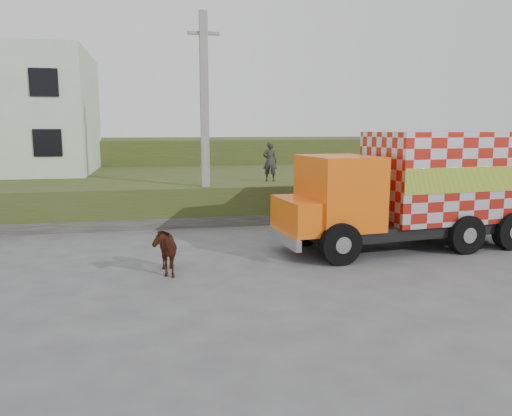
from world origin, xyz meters
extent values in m
plane|color=#474749|center=(0.00, 0.00, 0.00)|extent=(120.00, 120.00, 0.00)
cube|color=#2A4818|center=(0.00, 10.00, 0.75)|extent=(40.00, 12.00, 1.50)
cube|color=#2A4818|center=(0.00, 22.00, 1.50)|extent=(40.00, 12.00, 3.00)
cube|color=#595651|center=(-2.00, 4.20, 0.20)|extent=(16.00, 0.50, 0.40)
cube|color=gray|center=(-1.00, 4.60, 4.00)|extent=(0.30, 0.30, 8.00)
cube|color=gray|center=(-1.00, 4.60, 7.20)|extent=(1.20, 0.12, 0.12)
cube|color=black|center=(4.96, -0.40, 0.69)|extent=(7.44, 3.06, 0.37)
cube|color=#E0570B|center=(2.42, -0.66, 1.86)|extent=(2.16, 2.63, 2.13)
cube|color=#E0570B|center=(1.20, -0.78, 1.22)|extent=(1.29, 2.33, 0.96)
cube|color=silver|center=(6.23, -0.27, 2.24)|extent=(5.13, 3.04, 2.77)
cube|color=yellow|center=(6.37, -1.56, 2.24)|extent=(4.88, 0.54, 0.75)
cube|color=yellow|center=(6.10, 1.02, 2.24)|extent=(4.88, 0.54, 0.75)
cube|color=silver|center=(0.67, -0.84, 0.59)|extent=(0.41, 2.45, 0.32)
cylinder|color=black|center=(2.01, -1.93, 0.59)|extent=(1.20, 0.49, 1.17)
cylinder|color=black|center=(1.77, 0.50, 0.59)|extent=(1.20, 0.49, 1.17)
cylinder|color=black|center=(6.15, -1.51, 0.59)|extent=(1.20, 0.49, 1.17)
cylinder|color=black|center=(5.90, 0.93, 0.59)|extent=(1.20, 0.49, 1.17)
cylinder|color=black|center=(7.84, -1.34, 0.59)|extent=(1.20, 0.49, 1.17)
cylinder|color=black|center=(7.59, 1.10, 0.59)|extent=(1.20, 0.49, 1.17)
imported|color=black|center=(-2.79, -1.79, 0.64)|extent=(0.86, 1.58, 1.28)
imported|color=#2B2926|center=(1.89, 6.03, 2.34)|extent=(0.72, 0.59, 1.68)
camera|label=1|loc=(-2.96, -14.58, 3.73)|focal=35.00mm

